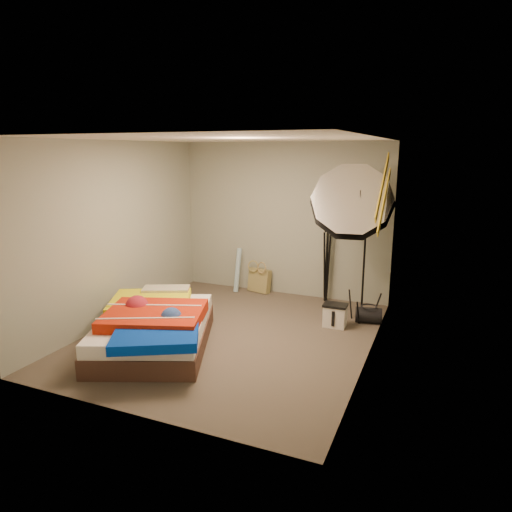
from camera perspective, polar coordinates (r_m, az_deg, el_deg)
The scene contains 15 objects.
floor at distance 6.07m, azimuth -3.11°, elevation -9.88°, with size 4.00×4.00×0.00m, color brown.
ceiling at distance 5.59m, azimuth -3.44°, elevation 14.43°, with size 4.00×4.00×0.00m, color silver.
wall_back at distance 7.52m, azimuth 3.44°, elevation 4.53°, with size 3.50×3.50×0.00m, color gray.
wall_front at distance 4.05m, azimuth -15.76°, elevation -3.43°, with size 3.50×3.50×0.00m, color gray.
wall_left at distance 6.64m, azimuth -16.98°, elevation 2.84°, with size 4.00×4.00×0.00m, color gray.
wall_right at distance 5.19m, azimuth 14.38°, elevation 0.24°, with size 4.00×4.00×0.00m, color gray.
tote_bag at distance 7.79m, azimuth 0.44°, elevation -3.07°, with size 0.40×0.12×0.40m, color tan.
wrapping_roll at distance 7.78m, azimuth -2.31°, elevation -1.77°, with size 0.09×0.09×0.75m, color #5796B4.
camera_case at distance 6.39m, azimuth 9.83°, elevation -7.42°, with size 0.30×0.21×0.30m, color silver.
duffel_bag at distance 6.64m, azimuth 13.88°, elevation -7.19°, with size 0.22×0.22×0.36m, color black.
wall_stripe_upper at distance 5.68m, azimuth 15.51°, elevation 8.41°, with size 0.02×1.10×0.10m, color gold.
wall_stripe_lower at distance 5.95m, azimuth 15.71°, elevation 6.65°, with size 0.02×1.10×0.10m, color gold.
bed at distance 5.78m, azimuth -12.56°, elevation -8.59°, with size 1.90×2.15×0.53m.
photo_umbrella at distance 6.21m, azimuth 11.93°, elevation 6.37°, with size 1.32×0.91×2.33m.
camera_tripod at distance 7.28m, azimuth 8.85°, elevation -0.22°, with size 0.09×0.09×1.24m.
Camera 1 is at (2.46, -5.02, 2.37)m, focal length 32.00 mm.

